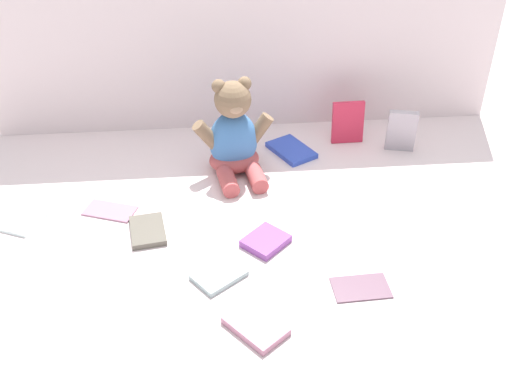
# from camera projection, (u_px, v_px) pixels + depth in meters

# --- Properties ---
(ground_plane) EXTENTS (3.20, 3.20, 0.00)m
(ground_plane) POSITION_uv_depth(u_px,v_px,m) (259.00, 201.00, 1.61)
(ground_plane) COLOR silver
(backdrop_drape) EXTENTS (1.50, 0.03, 0.57)m
(backdrop_drape) POSITION_uv_depth(u_px,v_px,m) (246.00, 36.00, 1.79)
(backdrop_drape) COLOR silver
(backdrop_drape) RESTS_ON ground_plane
(teddy_bear) EXTENTS (0.23, 0.21, 0.27)m
(teddy_bear) POSITION_uv_depth(u_px,v_px,m) (234.00, 138.00, 1.68)
(teddy_bear) COLOR #3F72B2
(teddy_bear) RESTS_ON ground_plane
(book_case_0) EXTENTS (0.13, 0.13, 0.02)m
(book_case_0) POSITION_uv_depth(u_px,v_px,m) (265.00, 241.00, 1.47)
(book_case_0) COLOR #813D93
(book_case_0) RESTS_ON ground_plane
(book_case_1) EXTENTS (0.14, 0.11, 0.01)m
(book_case_1) POSITION_uv_depth(u_px,v_px,m) (110.00, 210.00, 1.57)
(book_case_1) COLOR #A56E88
(book_case_1) RESTS_ON ground_plane
(book_case_2) EXTENTS (0.13, 0.13, 0.01)m
(book_case_2) POSITION_uv_depth(u_px,v_px,m) (219.00, 275.00, 1.37)
(book_case_2) COLOR #8BA1A1
(book_case_2) RESTS_ON ground_plane
(book_case_3) EXTENTS (0.12, 0.14, 0.01)m
(book_case_3) POSITION_uv_depth(u_px,v_px,m) (24.00, 220.00, 1.54)
(book_case_3) COLOR white
(book_case_3) RESTS_ON ground_plane
(book_case_4) EXTENTS (0.14, 0.15, 0.02)m
(book_case_4) POSITION_uv_depth(u_px,v_px,m) (256.00, 326.00, 1.25)
(book_case_4) COLOR #A66981
(book_case_4) RESTS_ON ground_plane
(book_case_5) EXTENTS (0.15, 0.16, 0.01)m
(book_case_5) POSITION_uv_depth(u_px,v_px,m) (291.00, 150.00, 1.80)
(book_case_5) COLOR blue
(book_case_5) RESTS_ON ground_plane
(book_case_6) EXTENTS (0.09, 0.05, 0.13)m
(book_case_6) POSITION_uv_depth(u_px,v_px,m) (401.00, 131.00, 1.78)
(book_case_6) COLOR #A59BA3
(book_case_6) RESTS_ON ground_plane
(book_case_7) EXTENTS (0.13, 0.08, 0.01)m
(book_case_7) POSITION_uv_depth(u_px,v_px,m) (361.00, 287.00, 1.35)
(book_case_7) COLOR #624454
(book_case_7) RESTS_ON ground_plane
(book_case_8) EXTENTS (0.09, 0.03, 0.13)m
(book_case_8) POSITION_uv_depth(u_px,v_px,m) (348.00, 122.00, 1.82)
(book_case_8) COLOR #D12844
(book_case_8) RESTS_ON ground_plane
(book_case_9) EXTENTS (0.10, 0.13, 0.01)m
(book_case_9) POSITION_uv_depth(u_px,v_px,m) (148.00, 231.00, 1.50)
(book_case_9) COLOR #555045
(book_case_9) RESTS_ON ground_plane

